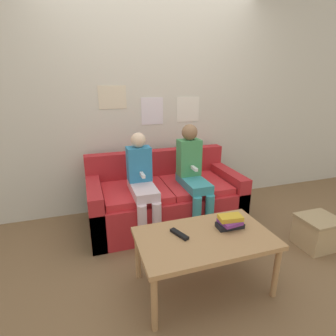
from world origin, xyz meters
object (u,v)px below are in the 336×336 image
coffee_table (205,242)px  person_left (142,182)px  person_right (193,173)px  couch (164,199)px  tv_remote (179,234)px  storage_box (317,232)px

coffee_table → person_left: size_ratio=0.95×
coffee_table → person_right: 0.97m
couch → person_left: bearing=-146.3°
coffee_table → tv_remote: (-0.18, 0.07, 0.06)m
coffee_table → person_left: 0.95m
tv_remote → person_right: bearing=39.1°
couch → person_right: (0.26, -0.18, 0.35)m
person_left → storage_box: 1.77m
person_right → coffee_table: bearing=-107.5°
person_right → storage_box: person_right is taller
person_right → storage_box: (0.99, -0.76, -0.46)m
person_left → storage_box: bearing=-25.9°
coffee_table → tv_remote: size_ratio=5.79×
coffee_table → tv_remote: 0.20m
couch → coffee_table: couch is taller
coffee_table → storage_box: size_ratio=2.79×
person_left → tv_remote: size_ratio=6.11×
coffee_table → person_right: size_ratio=0.90×
couch → storage_box: size_ratio=4.63×
couch → person_right: person_right is taller
couch → tv_remote: 1.05m
person_right → storage_box: size_ratio=3.10×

